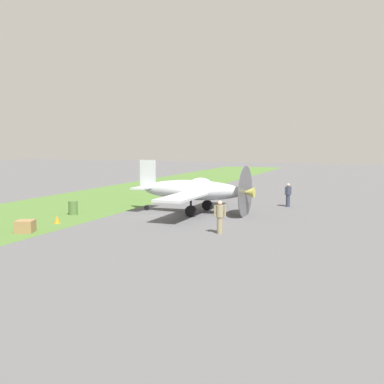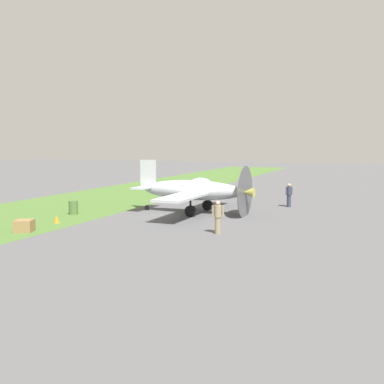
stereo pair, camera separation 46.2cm
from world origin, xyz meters
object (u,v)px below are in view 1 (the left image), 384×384
Objects in this scene: ground_crew_chief at (288,194)px; ground_crew_mechanic at (220,216)px; runway_marker_cone at (57,219)px; fuel_drum at (73,208)px; supply_crate at (25,226)px; airplane_lead at (194,190)px.

ground_crew_mechanic is (11.50, -1.59, 0.00)m from ground_crew_chief.
runway_marker_cone is at bearing -8.61° from ground_crew_chief.
fuel_drum is 3.22m from runway_marker_cone.
runway_marker_cone is (0.44, -9.90, -0.69)m from ground_crew_mechanic.
fuel_drum reaches higher than supply_crate.
ground_crew_mechanic reaches higher than supply_crate.
supply_crate is at bearing 3.85° from runway_marker_cone.
ground_crew_mechanic is 10.28m from supply_crate.
ground_crew_chief is 1.92× the size of supply_crate.
supply_crate is (14.84, -11.29, -0.59)m from ground_crew_chief.
ground_crew_chief reaches higher than supply_crate.
ground_crew_chief is 1.92× the size of fuel_drum.
ground_crew_chief is 11.61m from ground_crew_mechanic.
ground_crew_chief is at bearing 125.38° from fuel_drum.
airplane_lead is at bearing 116.15° from fuel_drum.
fuel_drum is at bearing -168.24° from supply_crate.
fuel_drum is (-2.60, -10.94, -0.46)m from ground_crew_mechanic.
airplane_lead is 11.39× the size of supply_crate.
airplane_lead is at bearing 136.92° from runway_marker_cone.
runway_marker_cone is (6.56, -6.14, -1.32)m from airplane_lead.
ground_crew_mechanic is at bearing 27.41° from ground_crew_chief.
ground_crew_chief is at bearing 136.10° from runway_marker_cone.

